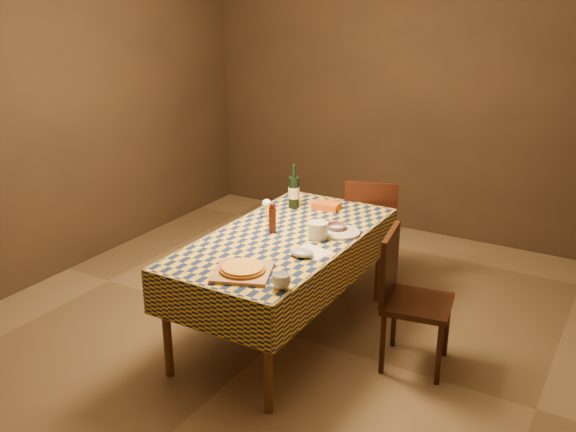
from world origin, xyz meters
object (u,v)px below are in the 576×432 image
(bowl, at_px, (336,228))
(white_plate, at_px, (340,232))
(dining_table, at_px, (284,246))
(wine_bottle, at_px, (294,192))
(pizza, at_px, (243,268))
(chair_far, at_px, (370,226))
(chair_right, at_px, (406,292))
(cutting_board, at_px, (243,272))

(bowl, bearing_deg, white_plate, -37.21)
(dining_table, height_order, wine_bottle, wine_bottle)
(pizza, relative_size, bowl, 2.45)
(white_plate, height_order, chair_far, chair_far)
(wine_bottle, bearing_deg, bowl, -28.93)
(bowl, relative_size, chair_right, 0.15)
(cutting_board, bearing_deg, dining_table, 98.27)
(pizza, xyz_separation_m, white_plate, (0.22, 0.89, -0.03))
(cutting_board, relative_size, bowl, 2.36)
(pizza, height_order, bowl, pizza)
(dining_table, height_order, chair_far, chair_far)
(white_plate, distance_m, chair_far, 0.89)
(cutting_board, xyz_separation_m, chair_far, (0.09, 1.73, -0.26))
(cutting_board, xyz_separation_m, wine_bottle, (-0.33, 1.20, 0.12))
(dining_table, relative_size, white_plate, 6.64)
(cutting_board, bearing_deg, white_plate, 76.30)
(cutting_board, height_order, chair_far, chair_far)
(cutting_board, height_order, pizza, pizza)
(cutting_board, relative_size, chair_far, 0.36)
(dining_table, relative_size, pizza, 5.28)
(dining_table, bearing_deg, pizza, -81.73)
(dining_table, bearing_deg, chair_right, 5.57)
(pizza, distance_m, wine_bottle, 1.25)
(pizza, bearing_deg, bowl, 79.57)
(pizza, xyz_separation_m, bowl, (0.17, 0.92, -0.01))
(wine_bottle, bearing_deg, pizza, -74.47)
(wine_bottle, bearing_deg, dining_table, -66.48)
(dining_table, distance_m, chair_right, 0.89)
(wine_bottle, xyz_separation_m, chair_far, (0.43, 0.53, -0.38))
(chair_far, bearing_deg, pizza, -93.02)
(pizza, distance_m, white_plate, 0.92)
(cutting_board, height_order, bowl, bowl)
(dining_table, bearing_deg, bowl, 45.72)
(white_plate, bearing_deg, dining_table, -142.80)
(cutting_board, distance_m, wine_bottle, 1.25)
(pizza, distance_m, chair_right, 1.10)
(dining_table, distance_m, wine_bottle, 0.63)
(bowl, xyz_separation_m, white_plate, (0.05, -0.04, -0.01))
(wine_bottle, xyz_separation_m, chair_right, (1.11, -0.47, -0.38))
(dining_table, xyz_separation_m, bowl, (0.26, 0.27, 0.10))
(pizza, relative_size, wine_bottle, 1.02)
(dining_table, xyz_separation_m, wine_bottle, (-0.24, 0.55, 0.21))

